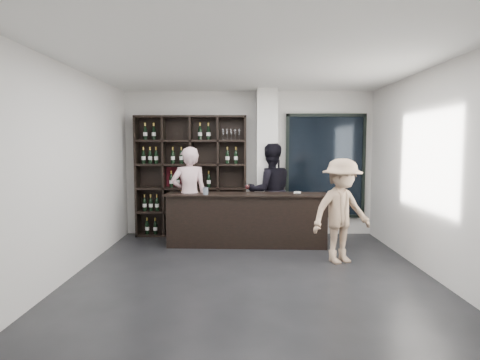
{
  "coord_description": "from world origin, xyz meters",
  "views": [
    {
      "loc": [
        -0.13,
        -5.4,
        1.82
      ],
      "look_at": [
        -0.17,
        1.1,
        1.26
      ],
      "focal_mm": 30.0,
      "sensor_mm": 36.0,
      "label": 1
    }
  ],
  "objects_px": {
    "taster_black": "(270,191)",
    "wine_shelf": "(191,176)",
    "tasting_counter": "(247,220)",
    "customer": "(341,211)",
    "taster_pink": "(189,196)"
  },
  "relations": [
    {
      "from": "tasting_counter",
      "to": "customer",
      "type": "xyz_separation_m",
      "value": [
        1.45,
        -1.03,
        0.33
      ]
    },
    {
      "from": "taster_pink",
      "to": "customer",
      "type": "xyz_separation_m",
      "value": [
        2.5,
        -1.13,
        -0.09
      ]
    },
    {
      "from": "wine_shelf",
      "to": "taster_pink",
      "type": "bearing_deg",
      "value": -86.0
    },
    {
      "from": "tasting_counter",
      "to": "taster_pink",
      "type": "xyz_separation_m",
      "value": [
        -1.05,
        0.1,
        0.42
      ]
    },
    {
      "from": "wine_shelf",
      "to": "taster_pink",
      "type": "height_order",
      "value": "wine_shelf"
    },
    {
      "from": "taster_black",
      "to": "wine_shelf",
      "type": "bearing_deg",
      "value": -19.89
    },
    {
      "from": "customer",
      "to": "wine_shelf",
      "type": "bearing_deg",
      "value": 119.81
    },
    {
      "from": "taster_pink",
      "to": "taster_black",
      "type": "distance_m",
      "value": 1.58
    },
    {
      "from": "taster_black",
      "to": "taster_pink",
      "type": "bearing_deg",
      "value": 6.33
    },
    {
      "from": "taster_pink",
      "to": "taster_black",
      "type": "relative_size",
      "value": 0.97
    },
    {
      "from": "taster_pink",
      "to": "taster_black",
      "type": "xyz_separation_m",
      "value": [
        1.51,
        0.46,
        0.03
      ]
    },
    {
      "from": "tasting_counter",
      "to": "customer",
      "type": "distance_m",
      "value": 1.81
    },
    {
      "from": "tasting_counter",
      "to": "taster_pink",
      "type": "relative_size",
      "value": 1.62
    },
    {
      "from": "tasting_counter",
      "to": "customer",
      "type": "bearing_deg",
      "value": -33.33
    },
    {
      "from": "wine_shelf",
      "to": "taster_black",
      "type": "relative_size",
      "value": 1.29
    }
  ]
}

